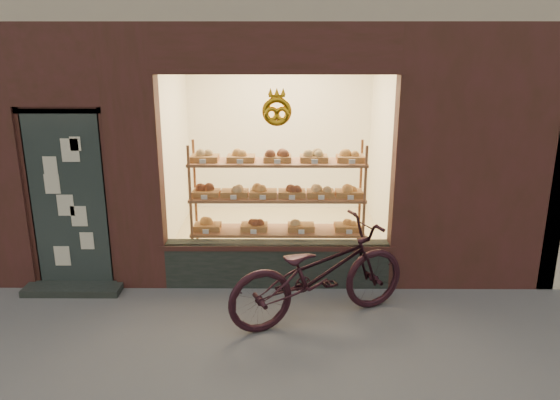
{
  "coord_description": "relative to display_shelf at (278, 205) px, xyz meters",
  "views": [
    {
      "loc": [
        0.52,
        -4.05,
        2.96
      ],
      "look_at": [
        0.49,
        2.0,
        1.13
      ],
      "focal_mm": 35.0,
      "sensor_mm": 36.0,
      "label": 1
    }
  ],
  "objects": [
    {
      "name": "ground",
      "position": [
        -0.45,
        -2.55,
        -0.89
      ],
      "size": [
        90.0,
        90.0,
        0.0
      ],
      "primitive_type": "plane",
      "color": "#565656"
    },
    {
      "name": "bicycle",
      "position": [
        0.46,
        -1.26,
        -0.35
      ],
      "size": [
        2.17,
        1.49,
        1.08
      ],
      "primitive_type": "imported",
      "rotation": [
        0.0,
        0.0,
        1.99
      ],
      "color": "black",
      "rests_on": "ground"
    },
    {
      "name": "display_shelf",
      "position": [
        0.0,
        0.0,
        0.0
      ],
      "size": [
        2.2,
        0.45,
        1.7
      ],
      "color": "#91633D",
      "rests_on": "ground"
    }
  ]
}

